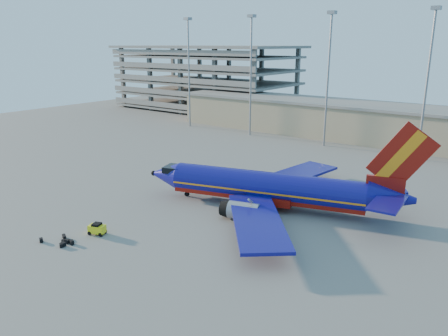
{
  "coord_description": "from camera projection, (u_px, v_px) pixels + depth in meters",
  "views": [
    {
      "loc": [
        34.97,
        -43.75,
        22.11
      ],
      "look_at": [
        -3.31,
        6.69,
        4.0
      ],
      "focal_mm": 35.0,
      "sensor_mm": 36.0,
      "label": 1
    }
  ],
  "objects": [
    {
      "name": "luggage_pile",
      "position": [
        62.0,
        241.0,
        50.1
      ],
      "size": [
        4.03,
        2.75,
        0.52
      ],
      "color": "black",
      "rests_on": "ground"
    },
    {
      "name": "light_mast_row",
      "position": [
        375.0,
        67.0,
        87.41
      ],
      "size": [
        101.6,
        1.6,
        28.65
      ],
      "color": "gray",
      "rests_on": "ground"
    },
    {
      "name": "parking_garage",
      "position": [
        206.0,
        75.0,
        149.44
      ],
      "size": [
        62.0,
        32.0,
        21.4
      ],
      "color": "slate",
      "rests_on": "ground"
    },
    {
      "name": "baggage_tug",
      "position": [
        97.0,
        229.0,
        52.32
      ],
      "size": [
        2.24,
        1.78,
        1.41
      ],
      "rotation": [
        0.0,
        0.0,
        0.35
      ],
      "color": "yellow",
      "rests_on": "ground"
    },
    {
      "name": "terminal_building",
      "position": [
        410.0,
        126.0,
        97.34
      ],
      "size": [
        122.0,
        16.0,
        8.5
      ],
      "color": "#9D8B6C",
      "rests_on": "ground"
    },
    {
      "name": "aircraft_main",
      "position": [
        273.0,
        188.0,
        60.27
      ],
      "size": [
        38.19,
        36.2,
        13.26
      ],
      "rotation": [
        0.0,
        0.0,
        0.28
      ],
      "color": "navy",
      "rests_on": "ground"
    },
    {
      "name": "ground",
      "position": [
        214.0,
        211.0,
        59.91
      ],
      "size": [
        220.0,
        220.0,
        0.0
      ],
      "primitive_type": "plane",
      "color": "slate",
      "rests_on": "ground"
    }
  ]
}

